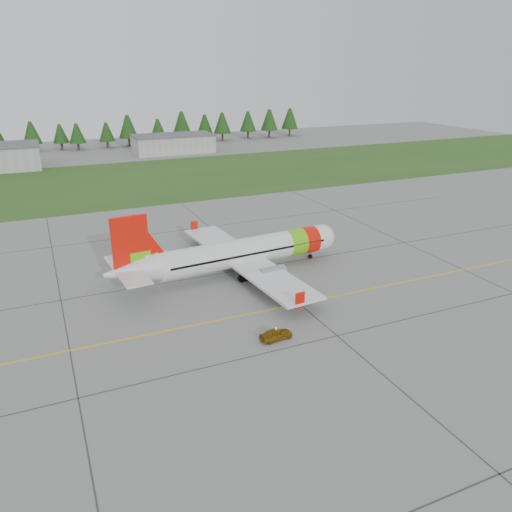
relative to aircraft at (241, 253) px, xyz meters
name	(u,v)px	position (x,y,z in m)	size (l,w,h in m)	color
ground	(246,358)	(-7.43, -19.16, -2.83)	(320.00, 320.00, 0.00)	gray
aircraft	(241,253)	(0.00, 0.00, 0.00)	(32.34, 29.90, 9.80)	silver
follow_me_car	(276,324)	(-3.40, -17.26, -1.15)	(1.35, 1.14, 3.36)	#CE8C0B
grass_strip	(110,182)	(-7.43, 62.84, -2.81)	(320.00, 50.00, 0.03)	#30561E
taxi_guideline	(217,320)	(-7.43, -11.16, -2.81)	(120.00, 0.25, 0.02)	gold
hangar_east	(173,144)	(17.57, 98.84, -0.23)	(24.00, 12.00, 5.20)	#A8A8A3
treeline	(82,133)	(-7.43, 118.84, 2.17)	(160.00, 8.00, 10.00)	#1C3F14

